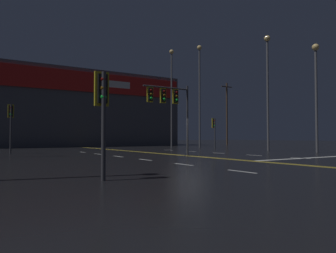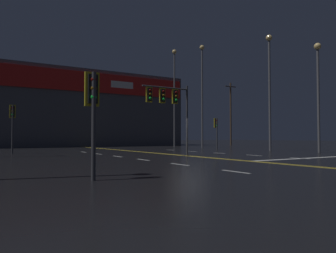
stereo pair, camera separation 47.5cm
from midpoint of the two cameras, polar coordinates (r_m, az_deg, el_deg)
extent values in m
plane|color=black|center=(21.57, 2.96, -5.13)|extent=(200.00, 200.00, 0.00)
cube|color=gold|center=(21.48, 2.63, -5.13)|extent=(0.12, 60.00, 0.01)
cube|color=gold|center=(21.66, 3.29, -5.11)|extent=(0.12, 60.00, 0.01)
cube|color=silver|center=(11.97, 11.66, -7.68)|extent=(0.12, 1.40, 0.01)
cube|color=silver|center=(14.76, 1.83, -6.61)|extent=(0.12, 1.40, 0.01)
cube|color=silver|center=(17.84, -4.72, -5.79)|extent=(0.12, 1.40, 0.01)
cube|color=silver|center=(21.09, -9.29, -5.17)|extent=(0.12, 1.40, 0.01)
cube|color=silver|center=(24.44, -12.62, -4.70)|extent=(0.12, 1.40, 0.01)
cube|color=silver|center=(27.85, -15.14, -4.33)|extent=(0.12, 1.40, 0.01)
cube|color=silver|center=(20.66, 21.50, -5.13)|extent=(0.12, 1.40, 0.01)
cube|color=silver|center=(22.96, 14.20, -4.87)|extent=(0.12, 1.40, 0.01)
cube|color=silver|center=(25.57, 8.31, -4.60)|extent=(0.12, 1.40, 0.01)
cube|color=silver|center=(28.39, 3.55, -4.34)|extent=(0.12, 1.40, 0.01)
cube|color=silver|center=(31.37, -0.33, -4.11)|extent=(0.12, 1.40, 0.01)
cube|color=silver|center=(20.55, 21.91, -5.15)|extent=(8.04, 0.40, 0.01)
cylinder|color=#38383D|center=(22.38, 2.78, 1.06)|extent=(0.14, 0.14, 4.74)
cylinder|color=#38383D|center=(21.66, -0.95, 6.80)|extent=(3.42, 0.10, 0.10)
cube|color=black|center=(21.97, 0.69, 5.25)|extent=(0.28, 0.24, 0.84)
cube|color=gold|center=(21.97, 0.69, 5.25)|extent=(0.42, 0.08, 0.99)
sphere|color=#500705|center=(21.87, 0.91, 5.95)|extent=(0.17, 0.17, 0.17)
sphere|color=#543707|center=(21.84, 0.91, 5.29)|extent=(0.17, 0.17, 0.17)
sphere|color=green|center=(21.81, 0.92, 4.64)|extent=(0.17, 0.17, 0.17)
cube|color=black|center=(21.46, -1.51, 5.42)|extent=(0.28, 0.24, 0.84)
cube|color=gold|center=(21.46, -1.51, 5.42)|extent=(0.42, 0.08, 0.99)
sphere|color=#500705|center=(21.36, -1.29, 6.14)|extent=(0.17, 0.17, 0.17)
sphere|color=#543707|center=(21.32, -1.29, 5.47)|extent=(0.17, 0.17, 0.17)
sphere|color=green|center=(21.29, -1.29, 4.80)|extent=(0.17, 0.17, 0.17)
cube|color=black|center=(20.98, -3.81, 5.59)|extent=(0.28, 0.24, 0.84)
cube|color=gold|center=(20.98, -3.81, 5.59)|extent=(0.42, 0.08, 0.99)
sphere|color=#500705|center=(20.87, -3.60, 6.33)|extent=(0.17, 0.17, 0.17)
sphere|color=#543707|center=(20.84, -3.60, 5.64)|extent=(0.17, 0.17, 0.17)
sphere|color=green|center=(20.81, -3.60, 4.95)|extent=(0.17, 0.17, 0.17)
cylinder|color=#38383D|center=(9.45, -12.56, 0.10)|extent=(0.13, 0.13, 3.08)
cube|color=black|center=(9.71, -12.88, 6.39)|extent=(0.28, 0.24, 0.84)
cube|color=gold|center=(9.71, -12.88, 6.39)|extent=(0.42, 0.08, 0.99)
sphere|color=#500705|center=(9.60, -12.55, 8.00)|extent=(0.17, 0.17, 0.17)
sphere|color=#543707|center=(9.56, -12.56, 6.52)|extent=(0.17, 0.17, 0.17)
sphere|color=green|center=(9.53, -12.57, 5.02)|extent=(0.17, 0.17, 0.17)
cylinder|color=#38383D|center=(34.03, 7.76, -1.27)|extent=(0.13, 0.13, 3.16)
cube|color=black|center=(34.19, 7.55, 0.60)|extent=(0.28, 0.24, 0.84)
cube|color=gold|center=(34.19, 7.55, 0.60)|extent=(0.42, 0.08, 0.99)
sphere|color=#500705|center=(34.08, 7.72, 1.03)|extent=(0.17, 0.17, 0.17)
sphere|color=#543707|center=(34.07, 7.72, 0.60)|extent=(0.17, 0.17, 0.17)
sphere|color=green|center=(34.06, 7.73, 0.18)|extent=(0.17, 0.17, 0.17)
cylinder|color=#38383D|center=(26.98, -26.16, -0.42)|extent=(0.13, 0.13, 3.65)
cube|color=black|center=(27.22, -26.16, 2.42)|extent=(0.28, 0.24, 0.84)
cube|color=gold|center=(27.22, -26.16, 2.42)|extent=(0.42, 0.08, 0.99)
sphere|color=#500705|center=(27.09, -26.11, 2.98)|extent=(0.17, 0.17, 0.17)
sphere|color=#543707|center=(27.07, -26.12, 2.45)|extent=(0.17, 0.17, 0.17)
sphere|color=green|center=(27.05, -26.13, 1.92)|extent=(0.17, 0.17, 0.17)
cylinder|color=#59595E|center=(38.92, 5.17, 4.94)|extent=(0.20, 0.20, 11.70)
sphere|color=#F9D17A|center=(40.08, 5.15, 13.51)|extent=(0.56, 0.56, 0.56)
cylinder|color=#59595E|center=(31.00, 16.56, 5.24)|extent=(0.20, 0.20, 10.05)
sphere|color=#F9D17A|center=(32.06, 16.47, 14.49)|extent=(0.56, 0.56, 0.56)
cylinder|color=#59595E|center=(29.07, 24.00, 4.15)|extent=(0.20, 0.20, 8.39)
sphere|color=#F9D17A|center=(29.84, 23.88, 12.52)|extent=(0.56, 0.56, 0.56)
cylinder|color=#59595E|center=(41.69, 0.30, 4.67)|extent=(0.20, 0.20, 11.98)
sphere|color=#F9D17A|center=(42.83, 0.30, 12.88)|extent=(0.56, 0.56, 0.56)
cube|color=#4C4C51|center=(47.52, -17.12, 2.78)|extent=(29.59, 10.00, 10.04)
cube|color=red|center=(43.05, -15.27, 7.61)|extent=(29.00, 0.20, 2.51)
cube|color=white|center=(44.78, -8.85, 7.20)|extent=(3.20, 0.16, 0.90)
cylinder|color=#4C3828|center=(52.85, 9.96, 2.17)|extent=(0.26, 0.26, 9.88)
cube|color=#4C3828|center=(53.33, 9.94, 6.83)|extent=(2.20, 0.12, 0.12)
camera|label=1|loc=(0.24, -90.58, 0.02)|focal=35.00mm
camera|label=2|loc=(0.24, 89.42, -0.02)|focal=35.00mm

